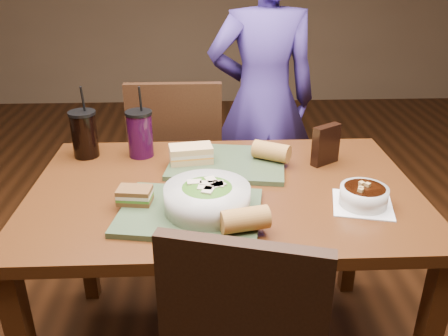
{
  "coord_description": "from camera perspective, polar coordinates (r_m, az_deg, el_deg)",
  "views": [
    {
      "loc": [
        -0.06,
        -1.43,
        1.48
      ],
      "look_at": [
        0.0,
        0.0,
        0.82
      ],
      "focal_mm": 38.0,
      "sensor_mm": 36.0,
      "label": 1
    }
  ],
  "objects": [
    {
      "name": "dining_table",
      "position": [
        1.65,
        -0.0,
        -5.06
      ],
      "size": [
        1.3,
        0.85,
        0.75
      ],
      "color": "#48250E",
      "rests_on": "ground"
    },
    {
      "name": "chair_far",
      "position": [
        2.29,
        -5.6,
        0.33
      ],
      "size": [
        0.42,
        0.42,
        0.97
      ],
      "color": "black",
      "rests_on": "ground"
    },
    {
      "name": "diner",
      "position": [
        2.46,
        4.68,
        7.99
      ],
      "size": [
        0.59,
        0.41,
        1.55
      ],
      "primitive_type": "imported",
      "rotation": [
        0.0,
        0.0,
        3.21
      ],
      "color": "navy",
      "rests_on": "ground"
    },
    {
      "name": "tray_near",
      "position": [
        1.44,
        -4.09,
        -5.28
      ],
      "size": [
        0.47,
        0.38,
        0.02
      ],
      "primitive_type": "cube",
      "rotation": [
        0.0,
        0.0,
        -0.16
      ],
      "color": "#33452A",
      "rests_on": "dining_table"
    },
    {
      "name": "tray_far",
      "position": [
        1.76,
        0.39,
        0.63
      ],
      "size": [
        0.46,
        0.38,
        0.02
      ],
      "primitive_type": "cube",
      "rotation": [
        0.0,
        0.0,
        -0.15
      ],
      "color": "#33452A",
      "rests_on": "dining_table"
    },
    {
      "name": "salad_bowl",
      "position": [
        1.42,
        -2.03,
        -3.46
      ],
      "size": [
        0.26,
        0.26,
        0.09
      ],
      "color": "silver",
      "rests_on": "tray_near"
    },
    {
      "name": "soup_bowl",
      "position": [
        1.54,
        16.46,
        -3.21
      ],
      "size": [
        0.22,
        0.22,
        0.07
      ],
      "color": "white",
      "rests_on": "dining_table"
    },
    {
      "name": "sandwich_near",
      "position": [
        1.49,
        -10.68,
        -3.24
      ],
      "size": [
        0.11,
        0.08,
        0.05
      ],
      "color": "#593819",
      "rests_on": "tray_near"
    },
    {
      "name": "sandwich_far",
      "position": [
        1.75,
        -4.0,
        1.71
      ],
      "size": [
        0.17,
        0.11,
        0.06
      ],
      "color": "tan",
      "rests_on": "tray_far"
    },
    {
      "name": "baguette_near",
      "position": [
        1.32,
        2.51,
        -6.21
      ],
      "size": [
        0.15,
        0.1,
        0.07
      ],
      "primitive_type": "cylinder",
      "rotation": [
        0.0,
        1.57,
        0.22
      ],
      "color": "#AD7533",
      "rests_on": "tray_near"
    },
    {
      "name": "baguette_far",
      "position": [
        1.76,
        5.72,
        2.0
      ],
      "size": [
        0.15,
        0.13,
        0.07
      ],
      "primitive_type": "cylinder",
      "rotation": [
        0.0,
        1.57,
        -0.52
      ],
      "color": "#AD7533",
      "rests_on": "tray_far"
    },
    {
      "name": "cup_cola",
      "position": [
        1.89,
        -16.45,
        3.96
      ],
      "size": [
        0.1,
        0.1,
        0.28
      ],
      "color": "black",
      "rests_on": "dining_table"
    },
    {
      "name": "cup_berry",
      "position": [
        1.85,
        -10.06,
        4.11
      ],
      "size": [
        0.1,
        0.1,
        0.28
      ],
      "color": "black",
      "rests_on": "dining_table"
    },
    {
      "name": "chip_bag",
      "position": [
        1.79,
        12.15,
        2.75
      ],
      "size": [
        0.11,
        0.09,
        0.15
      ],
      "primitive_type": "cube",
      "rotation": [
        0.0,
        0.0,
        0.58
      ],
      "color": "black",
      "rests_on": "dining_table"
    }
  ]
}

